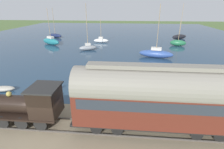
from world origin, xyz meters
TOP-DOWN VIEW (x-y plane):
  - ground_plane at (0.00, 0.00)m, footprint 200.00×200.00m
  - harbor_water at (43.78, 0.00)m, footprint 80.00×80.00m
  - rail_embankment at (0.60, 0.00)m, footprint 5.77×56.00m
  - steam_locomotive at (0.60, 1.07)m, footprint 2.08×5.47m
  - passenger_coach at (0.60, -7.52)m, footprint 2.39×10.99m
  - sailboat_green at (31.06, -16.73)m, footprint 2.10×3.63m
  - sailboat_navy at (39.28, 15.15)m, footprint 3.28×4.80m
  - sailboat_white at (33.18, 1.08)m, footprint 1.14×3.59m
  - sailboat_teal at (29.71, 12.29)m, footprint 3.80×5.35m
  - sailboat_black at (39.99, -19.33)m, footprint 3.66×4.80m
  - sailboat_blue at (20.86, -10.45)m, footprint 2.89×6.01m
  - sailboat_gray at (25.08, 2.54)m, footprint 2.56×3.78m
  - rowboat_far_out at (7.48, -7.58)m, footprint 2.78×2.27m
  - rowboat_off_pier at (6.21, 7.47)m, footprint 1.32×2.50m
  - rowboat_near_shore at (6.03, -3.02)m, footprint 2.36×2.09m

SIDE VIEW (x-z plane):
  - ground_plane at x=0.00m, z-range 0.00..0.00m
  - harbor_water at x=43.78m, z-range 0.00..0.01m
  - rowboat_far_out at x=7.48m, z-range 0.01..0.49m
  - rail_embankment at x=0.60m, z-range -0.06..0.56m
  - rowboat_near_shore at x=6.03m, z-range 0.01..0.50m
  - rowboat_off_pier at x=6.21m, z-range 0.01..0.55m
  - sailboat_white at x=33.18m, z-range -2.18..3.32m
  - sailboat_navy at x=39.28m, z-range -3.41..4.62m
  - sailboat_gray at x=25.08m, z-range -3.82..5.06m
  - sailboat_black at x=39.99m, z-range -3.91..5.23m
  - sailboat_green at x=31.06m, z-range -2.08..3.46m
  - sailboat_blue at x=20.86m, z-range -3.63..5.13m
  - sailboat_teal at x=29.71m, z-range -3.20..4.82m
  - steam_locomotive at x=0.60m, z-range 0.55..3.84m
  - passenger_coach at x=0.60m, z-range 0.85..5.47m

